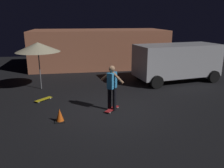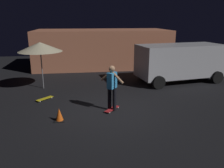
# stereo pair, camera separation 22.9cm
# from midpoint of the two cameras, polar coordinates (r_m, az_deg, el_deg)

# --- Properties ---
(ground_plane) EXTENTS (28.00, 28.00, 0.00)m
(ground_plane) POSITION_cam_midpoint_polar(r_m,az_deg,el_deg) (8.85, -1.33, -6.53)
(ground_plane) COLOR black
(low_building) EXTENTS (9.35, 4.12, 2.60)m
(low_building) POSITION_cam_midpoint_polar(r_m,az_deg,el_deg) (16.89, -3.70, 8.88)
(low_building) COLOR #B76B4C
(low_building) RESTS_ON ground_plane
(parked_van) EXTENTS (4.85, 2.85, 2.03)m
(parked_van) POSITION_cam_midpoint_polar(r_m,az_deg,el_deg) (13.18, 15.35, 5.69)
(parked_van) COLOR #B2B2B7
(parked_van) RESTS_ON ground_plane
(patio_umbrella) EXTENTS (2.10, 2.10, 2.30)m
(patio_umbrella) POSITION_cam_midpoint_polar(r_m,az_deg,el_deg) (11.61, -18.49, 8.68)
(patio_umbrella) COLOR slate
(patio_umbrella) RESTS_ON ground_plane
(skateboard_ridden) EXTENTS (0.65, 0.73, 0.07)m
(skateboard_ridden) POSITION_cam_midpoint_polar(r_m,az_deg,el_deg) (8.82, -0.75, -6.23)
(skateboard_ridden) COLOR #AD1E23
(skateboard_ridden) RESTS_ON ground_plane
(skateboard_spare) EXTENTS (0.70, 0.69, 0.07)m
(skateboard_spare) POSITION_cam_midpoint_polar(r_m,az_deg,el_deg) (10.30, -17.27, -3.65)
(skateboard_spare) COLOR gold
(skateboard_spare) RESTS_ON ground_plane
(skater) EXTENTS (0.81, 0.70, 1.67)m
(skater) POSITION_cam_midpoint_polar(r_m,az_deg,el_deg) (8.49, -0.77, -0.09)
(skater) COLOR black
(skater) RESTS_ON skateboard_ridden
(traffic_cone) EXTENTS (0.34, 0.34, 0.46)m
(traffic_cone) POSITION_cam_midpoint_polar(r_m,az_deg,el_deg) (8.08, -13.64, -7.66)
(traffic_cone) COLOR black
(traffic_cone) RESTS_ON ground_plane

